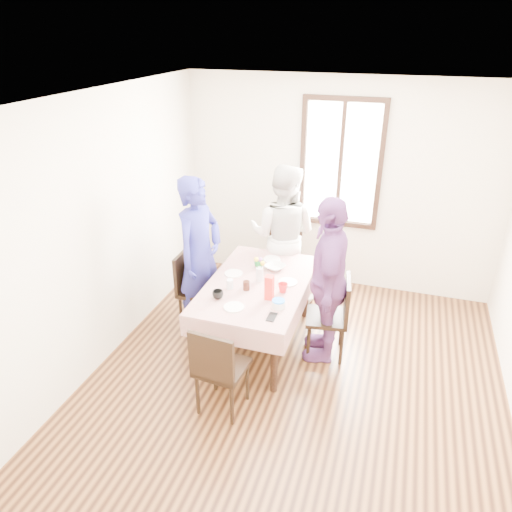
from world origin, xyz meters
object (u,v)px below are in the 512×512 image
Objects in this scene: dining_table at (257,314)px; chair_far at (282,266)px; person_left at (199,256)px; chair_left at (199,291)px; chair_near at (222,367)px; person_far at (283,235)px; person_right at (328,280)px; chair_right at (327,317)px.

chair_far is at bearing 90.00° from dining_table.
person_left reaches higher than dining_table.
dining_table is 0.76m from chair_left.
person_far is (0.00, 2.06, 0.43)m from chair_near.
person_right reaches higher than dining_table.
person_far is (0.00, 1.02, 0.51)m from dining_table.
chair_right is at bearing 85.60° from chair_left.
person_far is at bearing 28.49° from chair_right.
person_right is at bearing 80.98° from chair_right.
chair_left is at bearing 77.36° from chair_right.
person_left is at bearing 51.62° from person_far.
person_left is 1.14m from person_far.
chair_left and chair_right have the same top height.
chair_left is (-0.75, 0.14, 0.08)m from dining_table.
chair_left is 0.45m from person_left.
chair_far is 0.43m from person_far.
dining_table is 1.66× the size of chair_far.
dining_table is 1.66× the size of chair_near.
chair_right is 1.30m from person_far.
dining_table is 1.66× the size of chair_right.
person_far is (0.75, 0.88, 0.43)m from chair_left.
chair_right and chair_near have the same top height.
chair_right is 1.32m from chair_near.
person_left is 1.02× the size of person_far.
person_right is (1.47, -0.09, 0.44)m from chair_left.
chair_far is 1.24m from person_left.
chair_near is 1.46m from person_left.
chair_right is 0.51× the size of person_far.
person_left reaches higher than person_far.
person_left reaches higher than person_right.
dining_table is at bearing 84.59° from chair_right.
person_far reaches higher than chair_near.
chair_left and chair_near have the same top height.
chair_near is 0.51× the size of person_far.
person_far is 0.99× the size of person_right.
chair_far is (-0.75, 0.99, 0.00)m from chair_right.
person_left is (-0.73, -0.90, 0.45)m from chair_far.
dining_table is 1.04m from chair_near.
chair_right is 0.44m from person_right.
person_far is at bearing 85.61° from chair_far.
chair_far is at bearing 139.44° from chair_left.
chair_near is 1.38m from person_right.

